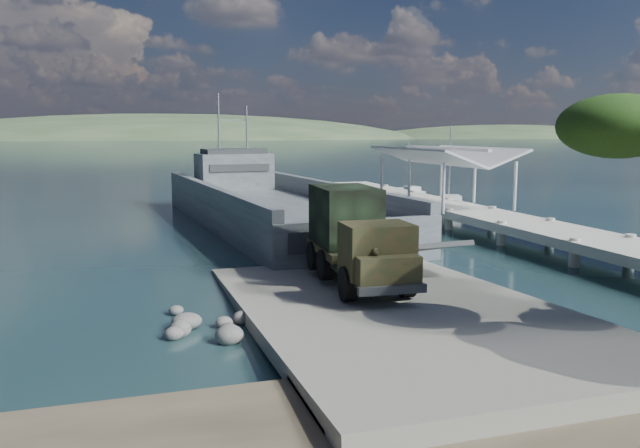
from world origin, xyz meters
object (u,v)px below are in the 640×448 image
(pier, at_px, (450,200))
(sailboat_near, at_px, (449,204))
(military_truck, at_px, (355,236))
(sailboat_far, at_px, (409,193))
(soldier, at_px, (376,283))
(landing_craft, at_px, (270,213))

(pier, height_order, sailboat_near, sailboat_near)
(military_truck, xyz_separation_m, sailboat_far, (18.37, 34.11, -1.97))
(military_truck, height_order, soldier, military_truck)
(pier, height_order, sailboat_far, sailboat_far)
(soldier, relative_size, sailboat_near, 0.23)
(sailboat_near, bearing_deg, sailboat_far, 101.99)
(sailboat_near, distance_m, sailboat_far, 10.77)
(landing_craft, bearing_deg, sailboat_far, 36.28)
(soldier, bearing_deg, military_truck, 74.93)
(landing_craft, bearing_deg, sailboat_near, 11.07)
(soldier, bearing_deg, pier, 49.36)
(soldier, relative_size, sailboat_far, 0.27)
(sailboat_near, relative_size, sailboat_far, 1.20)
(pier, bearing_deg, sailboat_far, 73.68)
(landing_craft, height_order, soldier, landing_craft)
(landing_craft, xyz_separation_m, military_truck, (-0.84, -18.85, 1.45))
(military_truck, height_order, sailboat_near, sailboat_near)
(landing_craft, relative_size, military_truck, 4.41)
(landing_craft, height_order, sailboat_far, landing_craft)
(military_truck, xyz_separation_m, sailboat_near, (17.00, 23.43, -1.91))
(landing_craft, xyz_separation_m, sailboat_near, (16.15, 4.58, -0.46))
(military_truck, height_order, sailboat_far, sailboat_far)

